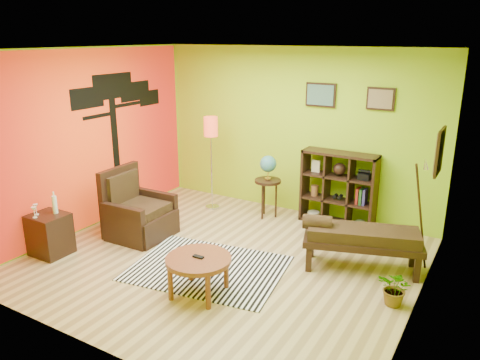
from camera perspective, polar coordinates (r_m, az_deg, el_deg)
The scene contains 11 objects.
ground at distance 6.55m, azimuth -1.99°, elevation -9.65°, with size 5.00×5.00×0.00m, color tan.
room_shell at distance 6.02m, azimuth -2.84°, elevation 6.08°, with size 5.04×4.54×2.82m.
zebra_rug at distance 6.33m, azimuth -3.96°, elevation -10.66°, with size 1.97×1.47×0.01m, color white.
coffee_table at distance 5.59m, azimuth -5.09°, elevation -10.00°, with size 0.78×0.78×0.50m.
armchair at distance 7.35m, azimuth -12.42°, elevation -4.26°, with size 0.89×0.90×1.05m.
side_cabinet at distance 7.11m, azimuth -22.17°, elevation -6.10°, with size 0.50×0.45×0.90m.
floor_lamp at distance 8.05m, azimuth -3.56°, elevation 5.50°, with size 0.25×0.25×1.64m.
globe_table at distance 7.75m, azimuth 3.44°, elevation 1.11°, with size 0.44×0.44×1.07m.
cube_shelf at distance 7.67m, azimuth 11.99°, elevation -1.07°, with size 1.20×0.35×1.20m.
bench at distance 6.33m, azimuth 14.36°, elevation -6.74°, with size 1.61×0.98×0.70m.
potted_plant at distance 5.75m, azimuth 18.45°, elevation -12.83°, with size 0.38×0.43×0.33m, color #26661E.
Camera 1 is at (3.16, -4.92, 2.97)m, focal length 35.00 mm.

